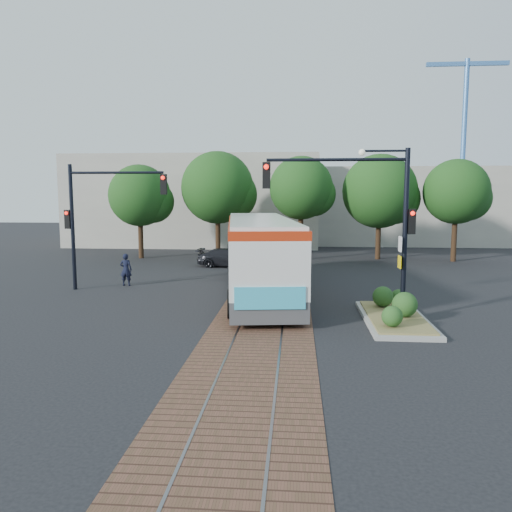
{
  "coord_description": "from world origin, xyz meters",
  "views": [
    {
      "loc": [
        1.2,
        -19.07,
        4.58
      ],
      "look_at": [
        -0.75,
        4.97,
        1.6
      ],
      "focal_mm": 35.0,
      "sensor_mm": 36.0,
      "label": 1
    }
  ],
  "objects_px": {
    "signal_pole_main": "(371,206)",
    "officer": "(126,270)",
    "signal_pole_left": "(95,210)",
    "parked_car": "(229,258)",
    "city_bus": "(259,252)",
    "traffic_island": "(395,312)"
  },
  "relations": [
    {
      "from": "signal_pole_main",
      "to": "officer",
      "type": "distance_m",
      "value": 13.13
    },
    {
      "from": "signal_pole_left",
      "to": "parked_car",
      "type": "height_order",
      "value": "signal_pole_left"
    },
    {
      "from": "city_bus",
      "to": "signal_pole_main",
      "type": "height_order",
      "value": "signal_pole_main"
    },
    {
      "from": "parked_car",
      "to": "signal_pole_left",
      "type": "bearing_deg",
      "value": 152.14
    },
    {
      "from": "city_bus",
      "to": "signal_pole_left",
      "type": "bearing_deg",
      "value": 171.06
    },
    {
      "from": "officer",
      "to": "parked_car",
      "type": "xyz_separation_m",
      "value": [
        4.26,
        7.03,
        -0.24
      ]
    },
    {
      "from": "parked_car",
      "to": "officer",
      "type": "bearing_deg",
      "value": 153.71
    },
    {
      "from": "signal_pole_main",
      "to": "city_bus",
      "type": "bearing_deg",
      "value": 133.53
    },
    {
      "from": "officer",
      "to": "parked_car",
      "type": "distance_m",
      "value": 8.22
    },
    {
      "from": "city_bus",
      "to": "signal_pole_main",
      "type": "relative_size",
      "value": 2.22
    },
    {
      "from": "city_bus",
      "to": "traffic_island",
      "type": "height_order",
      "value": "city_bus"
    },
    {
      "from": "traffic_island",
      "to": "signal_pole_main",
      "type": "height_order",
      "value": "signal_pole_main"
    },
    {
      "from": "signal_pole_main",
      "to": "parked_car",
      "type": "xyz_separation_m",
      "value": [
        -6.96,
        12.99,
        -3.58
      ]
    },
    {
      "from": "traffic_island",
      "to": "officer",
      "type": "xyz_separation_m",
      "value": [
        -12.17,
        6.05,
        0.49
      ]
    },
    {
      "from": "traffic_island",
      "to": "parked_car",
      "type": "distance_m",
      "value": 15.29
    },
    {
      "from": "city_bus",
      "to": "signal_pole_main",
      "type": "xyz_separation_m",
      "value": [
        4.36,
        -4.59,
        2.21
      ]
    },
    {
      "from": "signal_pole_main",
      "to": "signal_pole_left",
      "type": "height_order",
      "value": "signal_pole_main"
    },
    {
      "from": "traffic_island",
      "to": "officer",
      "type": "distance_m",
      "value": 13.6
    },
    {
      "from": "officer",
      "to": "parked_car",
      "type": "bearing_deg",
      "value": -121.45
    },
    {
      "from": "officer",
      "to": "parked_car",
      "type": "relative_size",
      "value": 0.41
    },
    {
      "from": "traffic_island",
      "to": "officer",
      "type": "bearing_deg",
      "value": 153.56
    },
    {
      "from": "traffic_island",
      "to": "signal_pole_main",
      "type": "distance_m",
      "value": 3.95
    }
  ]
}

